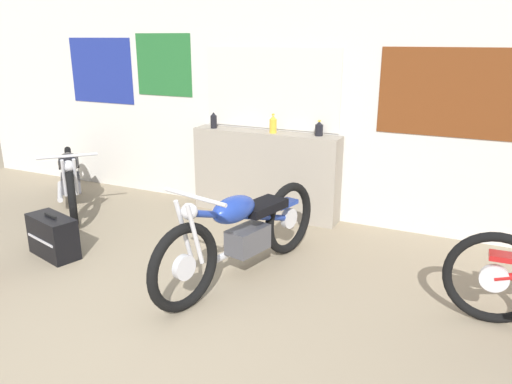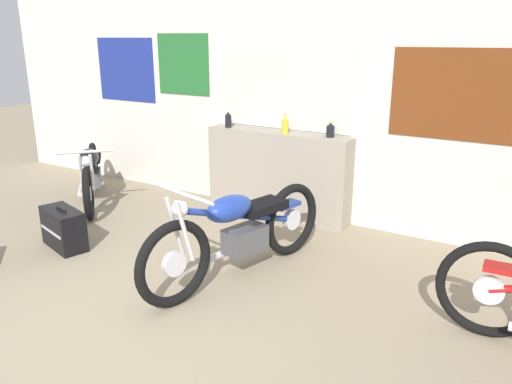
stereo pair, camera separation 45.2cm
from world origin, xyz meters
name	(u,v)px [view 1 (the left image)]	position (x,y,z in m)	size (l,w,h in m)	color
ground_plane	(110,356)	(0.00, 0.00, 0.00)	(24.00, 24.00, 0.00)	gray
wall_back	(291,96)	(-0.01, 3.19, 1.40)	(10.00, 0.07, 2.80)	silver
sill_counter	(265,174)	(-0.24, 3.01, 0.50)	(1.78, 0.28, 1.00)	gray
bottle_leftmost	(214,120)	(-0.90, 2.96, 1.09)	(0.08, 0.08, 0.21)	black
bottle_left_center	(273,125)	(-0.13, 2.98, 1.10)	(0.08, 0.08, 0.22)	gold
bottle_center	(319,129)	(0.39, 3.05, 1.08)	(0.09, 0.09, 0.17)	black
motorcycle_blue	(243,232)	(0.28, 1.42, 0.43)	(0.72, 2.07, 0.90)	black
motorcycle_black	(70,177)	(-2.51, 2.18, 0.40)	(1.52, 1.45, 0.79)	black
hard_case_black	(53,236)	(-1.58, 1.02, 0.20)	(0.60, 0.39, 0.43)	black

